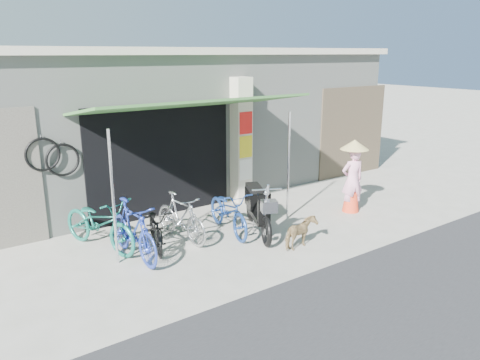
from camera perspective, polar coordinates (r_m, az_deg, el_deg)
ground at (r=9.36m, az=4.59°, el=-7.05°), size 80.00×80.00×0.00m
bicycle_shop at (r=13.07m, az=-9.85°, el=7.53°), size 12.30×5.30×3.66m
shop_pillar at (r=11.30m, az=0.07°, el=4.83°), size 0.42×0.44×3.00m
awning at (r=9.53m, az=-5.71°, el=8.98°), size 4.60×1.88×2.72m
neighbour_right at (r=14.21m, az=13.53°, el=5.76°), size 2.60×0.06×2.60m
bike_teal at (r=9.04m, az=-16.76°, el=-5.04°), size 1.25×2.04×1.01m
bike_blue at (r=8.48m, az=-12.89°, el=-5.99°), size 0.56×1.78×1.06m
bike_black at (r=8.91m, az=-10.23°, el=-5.67°), size 0.98×1.61×0.80m
bike_silver at (r=9.16m, az=-7.25°, el=-4.50°), size 0.63×1.60×0.93m
bike_navy at (r=9.46m, az=-1.41°, el=-3.80°), size 0.89×1.81×0.91m
street_dog at (r=8.83m, az=7.39°, el=-6.44°), size 0.75×0.45×0.60m
moped at (r=9.48m, az=2.17°, el=-3.41°), size 1.01×1.87×1.13m
nun at (r=10.91m, az=13.56°, el=0.45°), size 0.64×0.64×1.68m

